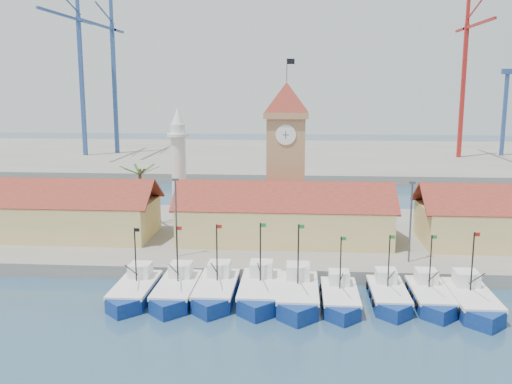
# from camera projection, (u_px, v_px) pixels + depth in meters

# --- Properties ---
(ground) EXTENTS (400.00, 400.00, 0.00)m
(ground) POSITION_uv_depth(u_px,v_px,m) (278.00, 313.00, 52.67)
(ground) COLOR navy
(ground) RESTS_ON ground
(quay) EXTENTS (140.00, 32.00, 1.50)m
(quay) POSITION_uv_depth(u_px,v_px,m) (285.00, 237.00, 76.06)
(quay) COLOR gray
(quay) RESTS_ON ground
(terminal) EXTENTS (240.00, 80.00, 2.00)m
(terminal) POSITION_uv_depth(u_px,v_px,m) (293.00, 157.00, 160.32)
(terminal) COLOR gray
(terminal) RESTS_ON ground
(boat_0) EXTENTS (3.58, 9.82, 7.43)m
(boat_0) POSITION_uv_depth(u_px,v_px,m) (134.00, 292.00, 55.87)
(boat_0) COLOR navy
(boat_0) RESTS_ON ground
(boat_1) EXTENTS (3.69, 10.10, 7.64)m
(boat_1) POSITION_uv_depth(u_px,v_px,m) (176.00, 292.00, 55.73)
(boat_1) COLOR navy
(boat_1) RESTS_ON ground
(boat_2) EXTENTS (3.76, 10.30, 7.79)m
(boat_2) POSITION_uv_depth(u_px,v_px,m) (216.00, 292.00, 55.82)
(boat_2) COLOR navy
(boat_2) RESTS_ON ground
(boat_3) EXTENTS (3.86, 10.58, 8.00)m
(boat_3) POSITION_uv_depth(u_px,v_px,m) (260.00, 292.00, 55.59)
(boat_3) COLOR navy
(boat_3) RESTS_ON ground
(boat_4) EXTENTS (3.91, 10.72, 8.11)m
(boat_4) POSITION_uv_depth(u_px,v_px,m) (298.00, 296.00, 54.63)
(boat_4) COLOR navy
(boat_4) RESTS_ON ground
(boat_5) EXTENTS (3.39, 9.30, 7.03)m
(boat_5) POSITION_uv_depth(u_px,v_px,m) (340.00, 299.00, 54.08)
(boat_5) COLOR navy
(boat_5) RESTS_ON ground
(boat_6) EXTENTS (3.39, 9.28, 7.02)m
(boat_6) POSITION_uv_depth(u_px,v_px,m) (389.00, 297.00, 54.65)
(boat_6) COLOR navy
(boat_6) RESTS_ON ground
(boat_7) EXTENTS (3.42, 9.38, 7.10)m
(boat_7) POSITION_uv_depth(u_px,v_px,m) (431.00, 298.00, 54.41)
(boat_7) COLOR navy
(boat_7) RESTS_ON ground
(boat_8) EXTENTS (3.73, 10.22, 7.74)m
(boat_8) POSITION_uv_depth(u_px,v_px,m) (473.00, 302.00, 53.09)
(boat_8) COLOR navy
(boat_8) RESTS_ON ground
(hall_left) EXTENTS (31.20, 10.13, 7.61)m
(hall_left) POSITION_uv_depth(u_px,v_px,m) (38.00, 217.00, 73.91)
(hall_left) COLOR #D5BF75
(hall_left) RESTS_ON quay
(hall_center) EXTENTS (27.04, 10.13, 7.61)m
(hall_center) POSITION_uv_depth(u_px,v_px,m) (284.00, 221.00, 71.54)
(hall_center) COLOR #D5BF75
(hall_center) RESTS_ON quay
(clock_tower) EXTENTS (5.80, 5.80, 22.70)m
(clock_tower) POSITION_uv_depth(u_px,v_px,m) (286.00, 152.00, 75.96)
(clock_tower) COLOR #A27F53
(clock_tower) RESTS_ON quay
(minaret) EXTENTS (3.00, 3.00, 16.30)m
(minaret) POSITION_uv_depth(u_px,v_px,m) (179.00, 166.00, 79.44)
(minaret) COLOR silver
(minaret) RESTS_ON quay
(palm_tree) EXTENTS (5.60, 5.03, 8.39)m
(palm_tree) POSITION_uv_depth(u_px,v_px,m) (141.00, 192.00, 78.49)
(palm_tree) COLOR brown
(palm_tree) RESTS_ON quay
(lamp_posts) EXTENTS (80.70, 0.25, 9.03)m
(lamp_posts) POSITION_uv_depth(u_px,v_px,m) (287.00, 216.00, 63.21)
(lamp_posts) COLOR #3F3F44
(lamp_posts) RESTS_ON quay
(crane_blue_far) EXTENTS (1.00, 33.89, 43.84)m
(crane_blue_far) POSITION_uv_depth(u_px,v_px,m) (78.00, 64.00, 150.51)
(crane_blue_far) COLOR #2B4983
(crane_blue_far) RESTS_ON terminal
(crane_blue_near) EXTENTS (1.00, 33.82, 42.01)m
(crane_blue_near) POSITION_uv_depth(u_px,v_px,m) (112.00, 68.00, 156.02)
(crane_blue_near) COLOR #2B4983
(crane_blue_near) RESTS_ON terminal
(crane_red_right) EXTENTS (1.00, 31.69, 41.36)m
(crane_red_right) POSITION_uv_depth(u_px,v_px,m) (466.00, 69.00, 146.51)
(crane_red_right) COLOR #A41C19
(crane_red_right) RESTS_ON terminal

